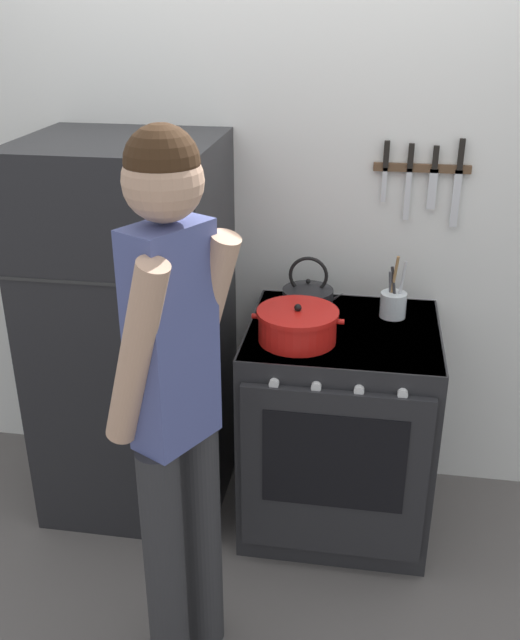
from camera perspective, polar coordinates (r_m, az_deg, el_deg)
name	(u,v)px	position (r m, az deg, el deg)	size (l,w,h in m)	color
ground_plane	(278,459)	(3.57, 1.42, -11.02)	(14.00, 14.00, 0.00)	#5B5654
wall_back	(282,204)	(3.05, 1.75, 9.26)	(10.00, 0.06, 2.55)	silver
refrigerator	(133,333)	(3.01, -10.10, -1.05)	(0.74, 0.69, 1.59)	black
stove_range	(338,426)	(2.99, 6.29, -8.45)	(0.75, 0.73, 0.89)	#232326
dutch_oven_pot	(297,325)	(2.66, 3.01, -0.43)	(0.35, 0.31, 0.15)	red
tea_kettle	(308,297)	(2.91, 3.88, 1.88)	(0.26, 0.21, 0.24)	black
utensil_jar	(393,303)	(2.91, 10.61, 1.33)	(0.11, 0.11, 0.26)	silver
person	(175,396)	(2.08, -6.81, -6.05)	(0.40, 0.44, 1.79)	#2D2D30
wall_knife_strip	(424,168)	(2.94, 12.98, 11.76)	(0.38, 0.03, 0.35)	brown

